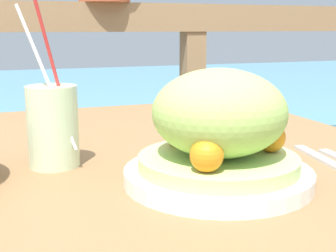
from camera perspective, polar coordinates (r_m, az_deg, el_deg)
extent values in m
cube|color=olive|center=(0.77, -5.59, -4.97)|extent=(0.94, 0.95, 0.04)
cube|color=olive|center=(1.40, 7.14, -12.68)|extent=(0.06, 0.06, 0.68)
cube|color=#937551|center=(1.50, -13.50, 12.80)|extent=(2.80, 0.08, 0.09)
cube|color=#937551|center=(1.69, 2.89, -4.13)|extent=(0.07, 0.07, 0.91)
cube|color=#568EA8|center=(4.06, -17.20, 1.26)|extent=(12.00, 4.00, 0.41)
cylinder|color=white|center=(0.63, 6.08, -6.04)|extent=(0.25, 0.25, 0.02)
cylinder|color=#B7D17A|center=(0.62, 6.12, -4.38)|extent=(0.21, 0.21, 0.02)
ellipsoid|color=#9EC660|center=(0.61, 6.26, 1.64)|extent=(0.17, 0.17, 0.11)
sphere|color=orange|center=(0.64, 12.41, -1.37)|extent=(0.04, 0.04, 0.04)
sphere|color=orange|center=(0.66, 1.17, -0.71)|extent=(0.04, 0.04, 0.04)
sphere|color=orange|center=(0.54, 4.74, -3.56)|extent=(0.04, 0.04, 0.04)
cylinder|color=beige|center=(0.71, -13.85, -0.04)|extent=(0.07, 0.07, 0.12)
cylinder|color=white|center=(0.69, -14.59, 5.65)|extent=(0.07, 0.05, 0.21)
cylinder|color=red|center=(0.69, -13.55, 6.03)|extent=(0.06, 0.04, 0.21)
cube|color=silver|center=(0.76, 18.70, -4.06)|extent=(0.04, 0.18, 0.00)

